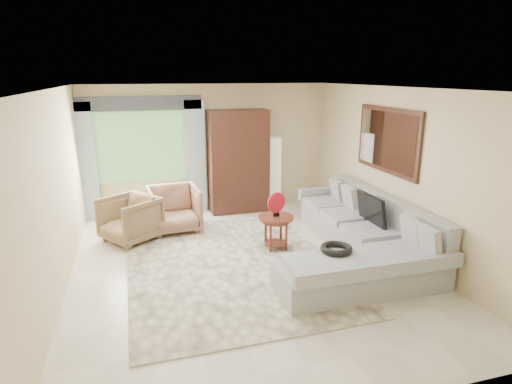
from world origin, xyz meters
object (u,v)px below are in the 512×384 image
object	(u,v)px
coffee_table	(276,232)
sectional_sofa	(360,241)
tv_screen	(371,209)
armchair_left	(130,219)
armoire	(238,161)
floor_lamp	(274,173)
potted_plant	(116,213)
armchair_right	(174,209)

from	to	relation	value
coffee_table	sectional_sofa	bearing A→B (deg)	-30.91
tv_screen	coffee_table	bearing A→B (deg)	160.08
armchair_left	armoire	xyz separation A→B (m)	(2.19, 1.15, 0.66)
coffee_table	floor_lamp	xyz separation A→B (m)	(0.72, 2.27, 0.45)
floor_lamp	armchair_left	bearing A→B (deg)	-157.95
sectional_sofa	floor_lamp	distance (m)	3.03
coffee_table	armoire	distance (m)	2.33
sectional_sofa	coffee_table	world-z (taller)	sectional_sofa
sectional_sofa	armoire	size ratio (longest dim) A/B	1.65
tv_screen	sectional_sofa	bearing A→B (deg)	-146.78
sectional_sofa	potted_plant	size ratio (longest dim) A/B	6.01
coffee_table	potted_plant	distance (m)	3.11
potted_plant	floor_lamp	bearing A→B (deg)	8.18
armchair_right	floor_lamp	distance (m)	2.43
armchair_right	potted_plant	size ratio (longest dim) A/B	1.57
coffee_table	floor_lamp	bearing A→B (deg)	72.49
armchair_right	coffee_table	bearing A→B (deg)	-46.39
sectional_sofa	potted_plant	distance (m)	4.44
armchair_left	floor_lamp	world-z (taller)	floor_lamp
armchair_right	floor_lamp	size ratio (longest dim) A/B	0.60
armchair_left	armchair_right	xyz separation A→B (m)	(0.77, 0.29, 0.02)
armchair_right	armoire	world-z (taller)	armoire
armchair_right	potted_plant	distance (m)	1.13
coffee_table	tv_screen	bearing A→B (deg)	-19.92
tv_screen	potted_plant	size ratio (longest dim) A/B	1.29
armchair_left	coffee_table	bearing A→B (deg)	29.32
floor_lamp	armoire	bearing A→B (deg)	-175.71
armchair_right	armchair_left	bearing A→B (deg)	-164.05
potted_plant	armoire	distance (m)	2.59
armchair_left	floor_lamp	xyz separation A→B (m)	(2.99, 1.21, 0.36)
tv_screen	floor_lamp	size ratio (longest dim) A/B	0.49
coffee_table	armchair_left	distance (m)	2.51
armchair_right	armoire	distance (m)	1.78
sectional_sofa	floor_lamp	size ratio (longest dim) A/B	2.31
potted_plant	sectional_sofa	bearing A→B (deg)	-34.09
floor_lamp	potted_plant	bearing A→B (deg)	-171.82
armoire	floor_lamp	size ratio (longest dim) A/B	1.40
potted_plant	armoire	world-z (taller)	armoire
sectional_sofa	armchair_left	distance (m)	3.85
tv_screen	armoire	xyz separation A→B (m)	(-1.50, 2.72, 0.33)
armchair_left	armchair_right	size ratio (longest dim) A/B	0.95
tv_screen	armchair_right	bearing A→B (deg)	147.54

